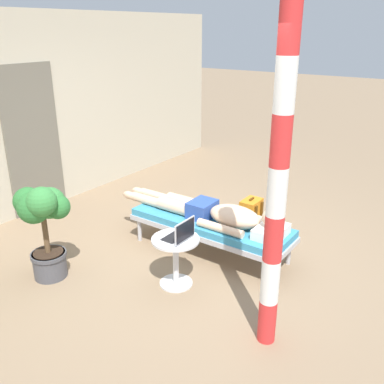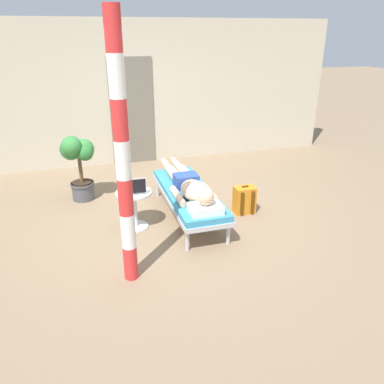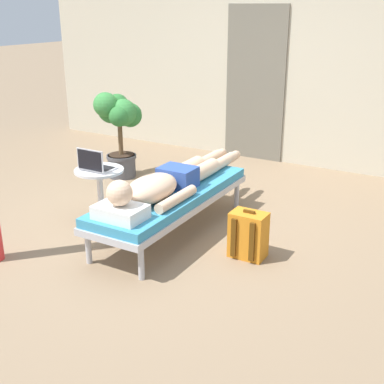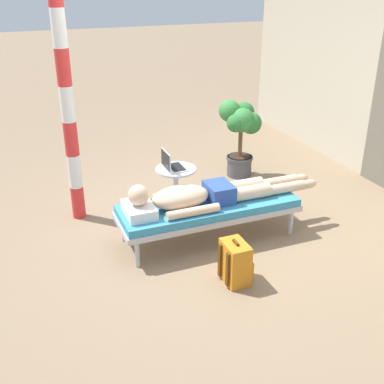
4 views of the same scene
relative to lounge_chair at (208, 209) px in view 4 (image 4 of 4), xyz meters
The scene contains 8 objects.
ground_plane 0.40m from the lounge_chair, behind, with size 40.00×40.00×0.00m, color #8C7256.
lounge_chair is the anchor object (origin of this frame).
person_reclining 0.19m from the lounge_chair, 90.00° to the right, with size 0.53×2.17×0.32m.
side_table 0.78m from the lounge_chair, behind, with size 0.48×0.48×0.52m.
laptop 0.82m from the lounge_chair, behind, with size 0.31×0.24×0.23m.
backpack 0.84m from the lounge_chair, ahead, with size 0.30×0.26×0.42m.
potted_plant 1.83m from the lounge_chair, 142.95° to the left, with size 0.51×0.53×1.06m.
porch_post 1.86m from the lounge_chair, 129.56° to the right, with size 0.15×0.15×2.69m.
Camera 4 is at (4.35, -1.84, 2.65)m, focal length 45.05 mm.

